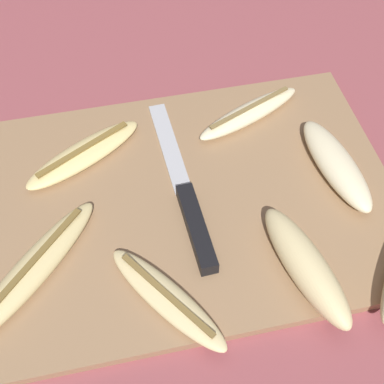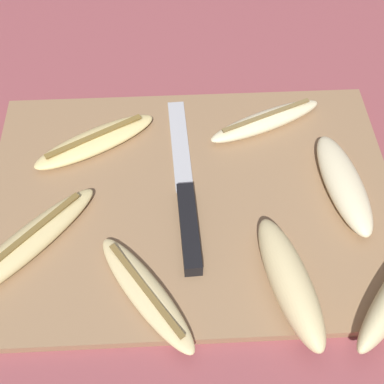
{
  "view_description": "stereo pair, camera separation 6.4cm",
  "coord_description": "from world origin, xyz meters",
  "views": [
    {
      "loc": [
        -0.08,
        -0.38,
        0.53
      ],
      "look_at": [
        0.0,
        0.0,
        0.02
      ],
      "focal_mm": 50.0,
      "sensor_mm": 36.0,
      "label": 1
    },
    {
      "loc": [
        -0.02,
        -0.38,
        0.53
      ],
      "look_at": [
        0.0,
        0.0,
        0.02
      ],
      "focal_mm": 50.0,
      "sensor_mm": 36.0,
      "label": 2
    }
  ],
  "objects": [
    {
      "name": "banana_mellow_near",
      "position": [
        -0.05,
        -0.13,
        0.02
      ],
      "size": [
        0.12,
        0.16,
        0.02
      ],
      "rotation": [
        0.0,
        0.0,
        3.74
      ],
      "color": "beige",
      "rests_on": "cutting_board"
    },
    {
      "name": "banana_spotted_left",
      "position": [
        -0.19,
        -0.07,
        0.02
      ],
      "size": [
        0.17,
        0.18,
        0.02
      ],
      "rotation": [
        0.0,
        0.0,
        2.39
      ],
      "color": "#DBC684",
      "rests_on": "cutting_board"
    },
    {
      "name": "banana_ripe_center",
      "position": [
        0.1,
        -0.13,
        0.03
      ],
      "size": [
        0.08,
        0.17,
        0.04
      ],
      "rotation": [
        0.0,
        0.0,
        3.36
      ],
      "color": "beige",
      "rests_on": "cutting_board"
    },
    {
      "name": "cutting_board",
      "position": [
        0.0,
        0.0,
        0.01
      ],
      "size": [
        0.5,
        0.36,
        0.01
      ],
      "color": "#997551",
      "rests_on": "ground_plane"
    },
    {
      "name": "banana_bright_far",
      "position": [
        0.18,
        -0.0,
        0.03
      ],
      "size": [
        0.06,
        0.16,
        0.03
      ],
      "rotation": [
        0.0,
        0.0,
        0.13
      ],
      "color": "beige",
      "rests_on": "cutting_board"
    },
    {
      "name": "knife",
      "position": [
        -0.01,
        -0.02,
        0.02
      ],
      "size": [
        0.03,
        0.27,
        0.02
      ],
      "rotation": [
        0.0,
        0.0,
        0.04
      ],
      "color": "black",
      "rests_on": "cutting_board"
    },
    {
      "name": "ground_plane",
      "position": [
        0.0,
        0.0,
        0.0
      ],
      "size": [
        4.0,
        4.0,
        0.0
      ],
      "primitive_type": "plane",
      "color": "#93474C"
    },
    {
      "name": "banana_pale_long",
      "position": [
        0.1,
        0.11,
        0.02
      ],
      "size": [
        0.16,
        0.09,
        0.02
      ],
      "rotation": [
        0.0,
        0.0,
        1.98
      ],
      "color": "beige",
      "rests_on": "cutting_board"
    },
    {
      "name": "banana_golden_short",
      "position": [
        -0.12,
        0.09,
        0.02
      ],
      "size": [
        0.17,
        0.12,
        0.02
      ],
      "rotation": [
        0.0,
        0.0,
        5.22
      ],
      "color": "#EDD689",
      "rests_on": "cutting_board"
    }
  ]
}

